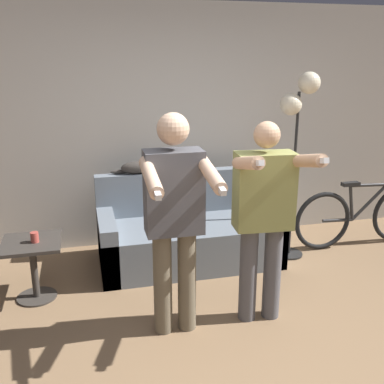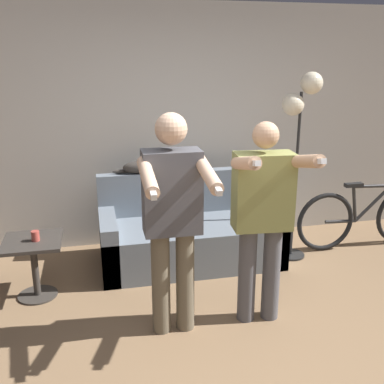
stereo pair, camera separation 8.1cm
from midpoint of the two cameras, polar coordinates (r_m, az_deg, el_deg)
name	(u,v)px [view 1 (the left image)]	position (r m, az deg, el deg)	size (l,w,h in m)	color
ground_plane	(246,373)	(3.27, 6.13, -21.84)	(16.00, 16.00, 0.00)	#846647
wall_back	(171,127)	(4.98, -3.17, 8.24)	(10.00, 0.05, 2.60)	#B7B2A8
couch	(188,235)	(4.65, -1.00, -5.45)	(1.81, 0.85, 0.88)	slate
person_left	(175,213)	(3.22, -2.95, -2.62)	(0.49, 0.67, 1.68)	#6B604C
person_right	(264,210)	(3.43, 8.48, -2.34)	(0.55, 0.70, 1.60)	#56565B
cat	(141,166)	(4.66, -7.05, 3.24)	(0.50, 0.15, 0.18)	#3D3833
floor_lamp	(299,113)	(4.57, 12.89, 9.77)	(0.39, 0.30, 1.90)	black
side_table	(33,257)	(4.14, -20.10, -7.81)	(0.49, 0.49, 0.53)	#38332D
cup	(35,237)	(4.05, -19.90, -5.43)	(0.07, 0.07, 0.09)	#B7473D
bicycle	(361,216)	(5.32, 20.31, -2.87)	(1.61, 0.07, 0.75)	black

